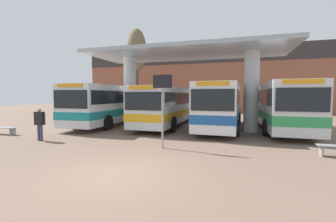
% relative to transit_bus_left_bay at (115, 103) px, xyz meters
% --- Properties ---
extents(ground_plane, '(100.00, 100.00, 0.00)m').
position_rel_transit_bus_left_bay_xyz_m(ground_plane, '(6.50, -11.04, -1.80)').
color(ground_plane, '#755B4C').
extents(townhouse_backdrop, '(40.00, 0.58, 9.37)m').
position_rel_transit_bus_left_bay_xyz_m(townhouse_backdrop, '(6.50, 16.06, 3.67)').
color(townhouse_backdrop, brown).
rests_on(townhouse_backdrop, ground_plane).
extents(station_canopy, '(13.90, 5.75, 5.62)m').
position_rel_transit_bus_left_bay_xyz_m(station_canopy, '(6.50, -1.21, 2.74)').
color(station_canopy, silver).
rests_on(station_canopy, ground_plane).
extents(transit_bus_left_bay, '(3.12, 11.42, 3.20)m').
position_rel_transit_bus_left_bay_xyz_m(transit_bus_left_bay, '(0.00, 0.00, 0.00)').
color(transit_bus_left_bay, silver).
rests_on(transit_bus_left_bay, ground_plane).
extents(transit_bus_center_bay, '(2.89, 10.91, 3.05)m').
position_rel_transit_bus_left_bay_xyz_m(transit_bus_center_bay, '(4.70, 0.43, -0.08)').
color(transit_bus_center_bay, silver).
rests_on(transit_bus_center_bay, ground_plane).
extents(transit_bus_right_bay, '(2.93, 10.16, 3.20)m').
position_rel_transit_bus_left_bay_xyz_m(transit_bus_right_bay, '(8.93, -0.21, -0.01)').
color(transit_bus_right_bay, white).
rests_on(transit_bus_right_bay, ground_plane).
extents(transit_bus_far_right_bay, '(2.95, 11.98, 3.25)m').
position_rel_transit_bus_left_bay_xyz_m(transit_bus_far_right_bay, '(12.95, 1.04, 0.02)').
color(transit_bus_far_right_bay, silver).
rests_on(transit_bus_far_right_bay, ground_plane).
extents(waiting_bench_near_pillar, '(1.78, 0.44, 0.46)m').
position_rel_transit_bus_left_bay_xyz_m(waiting_bench_near_pillar, '(-3.85, -6.84, -1.45)').
color(waiting_bench_near_pillar, gray).
rests_on(waiting_bench_near_pillar, ground_plane).
extents(info_sign_platform, '(0.90, 0.09, 3.37)m').
position_rel_transit_bus_left_bay_xyz_m(info_sign_platform, '(6.78, -7.40, 0.58)').
color(info_sign_platform, gray).
rests_on(info_sign_platform, ground_plane).
extents(pedestrian_waiting, '(0.65, 0.34, 1.76)m').
position_rel_transit_bus_left_bay_xyz_m(pedestrian_waiting, '(-0.09, -7.69, -0.72)').
color(pedestrian_waiting, '#333856').
rests_on(pedestrian_waiting, ground_plane).
extents(poplar_tree_behind_left, '(2.36, 2.36, 10.75)m').
position_rel_transit_bus_left_bay_xyz_m(poplar_tree_behind_left, '(-2.03, 8.93, 6.17)').
color(poplar_tree_behind_left, '#473A2B').
rests_on(poplar_tree_behind_left, ground_plane).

